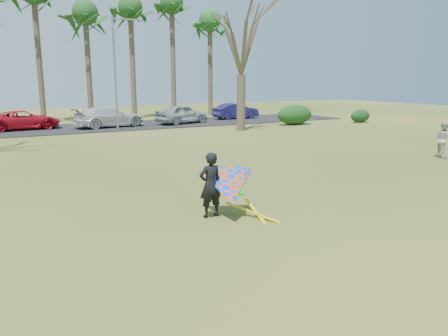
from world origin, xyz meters
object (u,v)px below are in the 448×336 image
bare_tree_right (242,37)px  car_2 (24,120)px  car_3 (109,117)px  car_4 (182,114)px  pedestrian_a (444,140)px  car_5 (236,111)px  kite_flyer (227,187)px  streetlight (117,68)px

bare_tree_right → car_2: (-13.90, 7.69, -5.82)m
car_3 → car_4: car_4 is taller
car_4 → car_3: bearing=72.1°
pedestrian_a → car_4: bearing=34.7°
car_5 → pedestrian_a: size_ratio=2.47×
car_2 → pedestrian_a: size_ratio=2.85×
car_5 → bare_tree_right: bearing=150.8°
car_2 → kite_flyer: (3.32, -24.93, 0.10)m
car_2 → car_5: bearing=-95.1°
car_4 → car_5: size_ratio=1.07×
car_3 → bare_tree_right: bearing=-138.1°
pedestrian_a → car_5: bearing=18.0°
car_2 → car_5: 18.02m
pedestrian_a → streetlight: bearing=51.8°
car_3 → pedestrian_a: 23.26m
car_4 → kite_flyer: (-8.57, -23.47, 0.01)m
bare_tree_right → car_4: bearing=107.9°
car_5 → pedestrian_a: bearing=175.3°
car_3 → car_5: size_ratio=1.24×
streetlight → car_4: streetlight is taller
car_5 → car_2: bearing=88.9°
pedestrian_a → kite_flyer: kite_flyer is taller
bare_tree_right → car_4: 8.69m
car_2 → car_3: (5.93, -1.30, 0.08)m
streetlight → car_3: streetlight is taller
car_4 → bare_tree_right: bearing=-178.4°
bare_tree_right → car_3: size_ratio=1.72×
car_5 → pedestrian_a: 22.08m
car_4 → car_5: car_4 is taller
car_5 → kite_flyer: bearing=147.9°
bare_tree_right → kite_flyer: 21.02m
bare_tree_right → kite_flyer: (-10.58, -17.24, -5.71)m
streetlight → car_3: 4.35m
car_5 → streetlight: bearing=106.4°
streetlight → car_5: 13.11m
car_2 → car_4: (11.89, -1.46, 0.09)m
bare_tree_right → car_5: (4.11, 7.93, -5.80)m
streetlight → car_2: bearing=148.7°
car_4 → car_2: bearing=66.7°
pedestrian_a → bare_tree_right: bearing=32.9°
bare_tree_right → streetlight: bearing=153.0°
car_2 → kite_flyer: size_ratio=2.08×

